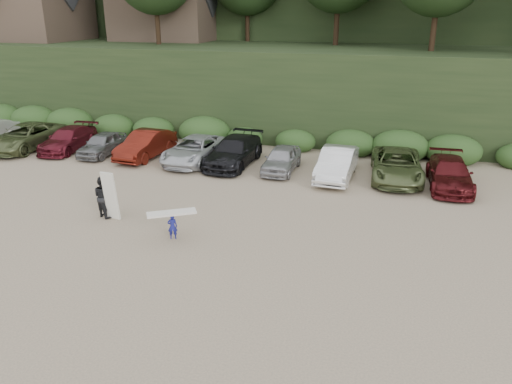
% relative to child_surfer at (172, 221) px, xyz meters
% --- Properties ---
extents(ground, '(120.00, 120.00, 0.00)m').
position_rel_child_surfer_xyz_m(ground, '(0.82, -0.28, -0.79)').
color(ground, tan).
rests_on(ground, ground).
extents(parked_cars, '(33.95, 6.37, 1.62)m').
position_rel_child_surfer_xyz_m(parked_cars, '(-4.57, 9.78, -0.02)').
color(parked_cars, '#B6B6BB').
rests_on(parked_cars, ground).
extents(child_surfer, '(1.93, 1.47, 1.16)m').
position_rel_child_surfer_xyz_m(child_surfer, '(0.00, 0.00, 0.00)').
color(child_surfer, navy).
rests_on(child_surfer, ground).
extents(adult_surfer, '(1.39, 1.01, 2.20)m').
position_rel_child_surfer_xyz_m(adult_surfer, '(-3.81, 1.21, 0.16)').
color(adult_surfer, black).
rests_on(adult_surfer, ground).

